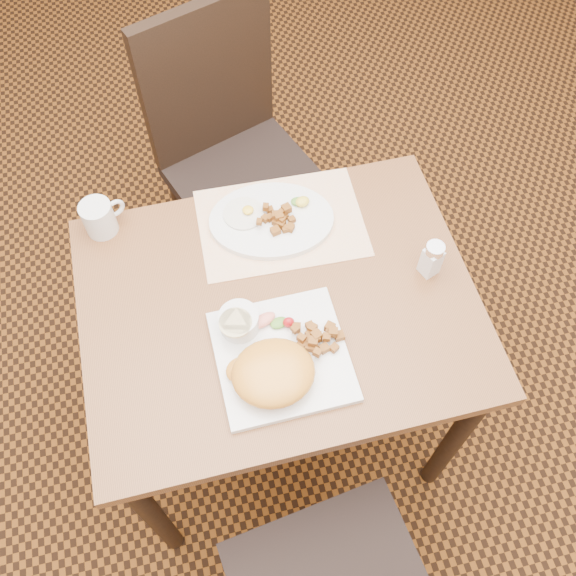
% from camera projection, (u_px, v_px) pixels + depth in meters
% --- Properties ---
extents(ground, '(8.00, 8.00, 0.00)m').
position_uv_depth(ground, '(282.00, 415.00, 2.10)').
color(ground, black).
rests_on(ground, ground).
extents(table, '(0.90, 0.70, 0.75)m').
position_uv_depth(table, '(280.00, 325.00, 1.55)').
color(table, brown).
rests_on(table, ground).
extents(chair_far, '(0.54, 0.55, 0.97)m').
position_uv_depth(chair_far, '(232.00, 147.00, 1.98)').
color(chair_far, black).
rests_on(chair_far, ground).
extents(placemat, '(0.41, 0.30, 0.00)m').
position_uv_depth(placemat, '(281.00, 223.00, 1.57)').
color(placemat, white).
rests_on(placemat, table).
extents(plate_square, '(0.28, 0.28, 0.02)m').
position_uv_depth(plate_square, '(282.00, 356.00, 1.38)').
color(plate_square, silver).
rests_on(plate_square, table).
extents(plate_oval, '(0.34, 0.27, 0.02)m').
position_uv_depth(plate_oval, '(272.00, 220.00, 1.57)').
color(plate_oval, silver).
rests_on(plate_oval, placemat).
extents(hollandaise_mound, '(0.18, 0.16, 0.06)m').
position_uv_depth(hollandaise_mound, '(272.00, 373.00, 1.32)').
color(hollandaise_mound, orange).
rests_on(hollandaise_mound, plate_square).
extents(ramekin, '(0.09, 0.09, 0.05)m').
position_uv_depth(ramekin, '(239.00, 321.00, 1.39)').
color(ramekin, silver).
rests_on(ramekin, plate_square).
extents(garnish_sq, '(0.10, 0.06, 0.03)m').
position_uv_depth(garnish_sq, '(273.00, 321.00, 1.41)').
color(garnish_sq, '#387223').
rests_on(garnish_sq, plate_square).
extents(fried_egg, '(0.10, 0.10, 0.02)m').
position_uv_depth(fried_egg, '(244.00, 213.00, 1.56)').
color(fried_egg, white).
rests_on(fried_egg, plate_oval).
extents(garnish_ov, '(0.05, 0.04, 0.02)m').
position_uv_depth(garnish_ov, '(301.00, 202.00, 1.57)').
color(garnish_ov, '#387223').
rests_on(garnish_ov, plate_oval).
extents(salt_shaker, '(0.05, 0.05, 0.10)m').
position_uv_depth(salt_shaker, '(432.00, 259.00, 1.46)').
color(salt_shaker, white).
rests_on(salt_shaker, table).
extents(coffee_mug, '(0.11, 0.08, 0.09)m').
position_uv_depth(coffee_mug, '(100.00, 218.00, 1.53)').
color(coffee_mug, silver).
rests_on(coffee_mug, table).
extents(home_fries_sq, '(0.11, 0.10, 0.04)m').
position_uv_depth(home_fries_sq, '(317.00, 337.00, 1.38)').
color(home_fries_sq, '#8E5016').
rests_on(home_fries_sq, plate_square).
extents(home_fries_ov, '(0.10, 0.09, 0.03)m').
position_uv_depth(home_fries_ov, '(279.00, 219.00, 1.54)').
color(home_fries_ov, '#8E5016').
rests_on(home_fries_ov, plate_oval).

